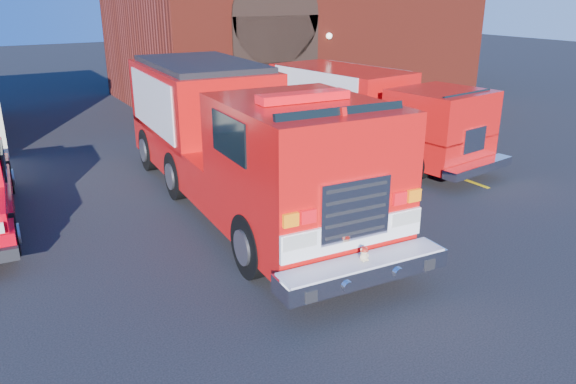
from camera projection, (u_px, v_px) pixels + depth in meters
ground at (259, 233)px, 11.94m from camera, size 100.00×100.00×0.00m
parking_stripe_near at (446, 173)px, 15.85m from camera, size 0.12×3.00×0.01m
parking_stripe_mid at (379, 149)px, 18.29m from camera, size 0.12×3.00×0.01m
parking_stripe_far at (327, 130)px, 20.72m from camera, size 0.12×3.00×0.01m
fire_station at (289, 4)px, 26.13m from camera, size 15.20×10.20×8.45m
fire_engine at (238, 138)px, 13.01m from camera, size 3.43×10.44×3.17m
secondary_truck at (369, 110)px, 17.32m from camera, size 3.45×8.07×2.54m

